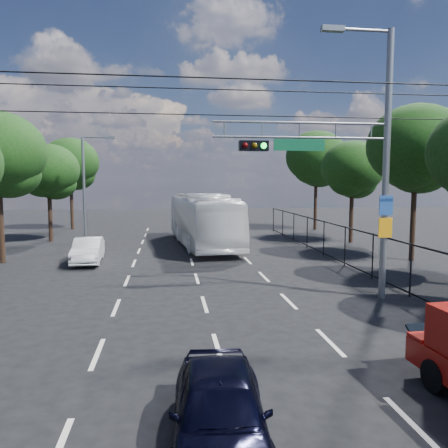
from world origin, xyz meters
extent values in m
plane|color=black|center=(0.00, 0.00, 0.00)|extent=(120.00, 120.00, 0.00)
cube|color=beige|center=(-3.00, 4.00, 0.01)|extent=(0.12, 2.00, 0.01)
cube|color=beige|center=(-3.00, 8.00, 0.01)|extent=(0.12, 2.00, 0.01)
cube|color=beige|center=(-3.00, 12.00, 0.01)|extent=(0.12, 2.00, 0.01)
cube|color=beige|center=(-3.00, 16.00, 0.01)|extent=(0.12, 2.00, 0.01)
cube|color=beige|center=(-3.00, 20.00, 0.01)|extent=(0.12, 2.00, 0.01)
cube|color=beige|center=(-3.00, 24.00, 0.01)|extent=(0.12, 2.00, 0.01)
cube|color=beige|center=(-3.00, 28.00, 0.01)|extent=(0.12, 2.00, 0.01)
cube|color=beige|center=(-3.00, 32.00, 0.01)|extent=(0.12, 2.00, 0.01)
cube|color=beige|center=(0.00, 0.00, 0.01)|extent=(0.12, 2.00, 0.01)
cube|color=beige|center=(0.00, 4.00, 0.01)|extent=(0.12, 2.00, 0.01)
cube|color=beige|center=(0.00, 8.00, 0.01)|extent=(0.12, 2.00, 0.01)
cube|color=beige|center=(0.00, 12.00, 0.01)|extent=(0.12, 2.00, 0.01)
cube|color=beige|center=(0.00, 16.00, 0.01)|extent=(0.12, 2.00, 0.01)
cube|color=beige|center=(0.00, 20.00, 0.01)|extent=(0.12, 2.00, 0.01)
cube|color=beige|center=(0.00, 24.00, 0.01)|extent=(0.12, 2.00, 0.01)
cube|color=beige|center=(0.00, 28.00, 0.01)|extent=(0.12, 2.00, 0.01)
cube|color=beige|center=(0.00, 32.00, 0.01)|extent=(0.12, 2.00, 0.01)
cube|color=beige|center=(3.00, 0.00, 0.01)|extent=(0.12, 2.00, 0.01)
cube|color=beige|center=(3.00, 4.00, 0.01)|extent=(0.12, 2.00, 0.01)
cube|color=beige|center=(3.00, 8.00, 0.01)|extent=(0.12, 2.00, 0.01)
cube|color=beige|center=(3.00, 12.00, 0.01)|extent=(0.12, 2.00, 0.01)
cube|color=beige|center=(3.00, 16.00, 0.01)|extent=(0.12, 2.00, 0.01)
cube|color=beige|center=(3.00, 20.00, 0.01)|extent=(0.12, 2.00, 0.01)
cube|color=beige|center=(3.00, 24.00, 0.01)|extent=(0.12, 2.00, 0.01)
cube|color=beige|center=(3.00, 28.00, 0.01)|extent=(0.12, 2.00, 0.01)
cube|color=beige|center=(3.00, 32.00, 0.01)|extent=(0.12, 2.00, 0.01)
cylinder|color=slate|center=(6.50, 8.00, 4.75)|extent=(0.24, 0.24, 9.50)
cylinder|color=slate|center=(5.50, 8.00, 9.40)|extent=(2.00, 0.10, 0.10)
cube|color=slate|center=(4.40, 8.00, 9.40)|extent=(0.80, 0.25, 0.18)
cylinder|color=slate|center=(3.40, 8.00, 6.25)|extent=(6.20, 0.08, 0.08)
cylinder|color=slate|center=(3.40, 8.00, 5.75)|extent=(6.20, 0.08, 0.08)
cube|color=black|center=(1.70, 8.00, 5.45)|extent=(1.00, 0.28, 0.35)
sphere|color=#3F0505|center=(1.38, 7.85, 5.45)|extent=(0.20, 0.20, 0.20)
sphere|color=#4C3805|center=(1.70, 7.85, 5.45)|extent=(0.20, 0.20, 0.20)
sphere|color=#0CE533|center=(2.02, 7.85, 5.45)|extent=(0.20, 0.20, 0.20)
cube|color=#0B5331|center=(3.30, 8.00, 5.50)|extent=(1.80, 0.05, 0.40)
cube|color=#2351A4|center=(6.48, 7.86, 3.40)|extent=(0.50, 0.04, 0.70)
cube|color=orange|center=(6.48, 7.86, 2.60)|extent=(0.50, 0.04, 0.70)
cylinder|color=slate|center=(5.90, 8.00, 6.00)|extent=(0.05, 0.05, 0.50)
cylinder|color=slate|center=(4.60, 8.00, 6.00)|extent=(0.05, 0.05, 0.50)
cylinder|color=slate|center=(3.30, 8.00, 6.00)|extent=(0.05, 0.05, 0.50)
cylinder|color=slate|center=(2.00, 8.00, 6.00)|extent=(0.05, 0.05, 0.50)
cylinder|color=slate|center=(0.70, 8.00, 6.00)|extent=(0.05, 0.05, 0.50)
cylinder|color=slate|center=(-6.50, 22.00, 3.50)|extent=(0.18, 0.18, 7.00)
cylinder|color=slate|center=(-5.70, 22.00, 7.00)|extent=(1.60, 0.09, 0.09)
cube|color=slate|center=(-4.80, 22.00, 7.00)|extent=(0.60, 0.22, 0.15)
cylinder|color=black|center=(0.00, 6.00, 7.20)|extent=(22.00, 0.04, 0.04)
cylinder|color=black|center=(0.00, 9.50, 7.60)|extent=(22.00, 0.04, 0.04)
cylinder|color=black|center=(0.00, 11.00, 6.90)|extent=(22.00, 0.04, 0.04)
cube|color=black|center=(7.60, 12.00, 1.95)|extent=(0.04, 34.00, 0.06)
cube|color=black|center=(7.60, 12.00, 0.15)|extent=(0.04, 34.00, 0.06)
cylinder|color=black|center=(7.60, 8.00, 1.00)|extent=(0.06, 0.06, 2.00)
cylinder|color=black|center=(7.60, 11.00, 1.00)|extent=(0.06, 0.06, 2.00)
cylinder|color=black|center=(7.60, 14.00, 1.00)|extent=(0.06, 0.06, 2.00)
cylinder|color=black|center=(7.60, 17.00, 1.00)|extent=(0.06, 0.06, 2.00)
cylinder|color=black|center=(7.60, 20.00, 1.00)|extent=(0.06, 0.06, 2.00)
cylinder|color=black|center=(7.60, 23.00, 1.00)|extent=(0.06, 0.06, 2.00)
cylinder|color=black|center=(7.60, 26.00, 1.00)|extent=(0.06, 0.06, 2.00)
cylinder|color=black|center=(7.60, 29.00, 1.00)|extent=(0.06, 0.06, 2.00)
cylinder|color=black|center=(11.80, 15.00, 2.38)|extent=(0.28, 0.28, 4.76)
ellipsoid|color=black|center=(11.80, 15.00, 6.12)|extent=(5.10, 5.10, 4.33)
ellipsoid|color=black|center=(12.20, 15.30, 4.93)|extent=(3.40, 3.40, 2.72)
ellipsoid|color=black|center=(11.45, 14.80, 5.10)|extent=(3.23, 3.23, 2.58)
cylinder|color=black|center=(11.40, 22.00, 2.02)|extent=(0.28, 0.28, 4.03)
ellipsoid|color=black|center=(11.40, 22.00, 5.18)|extent=(4.32, 4.32, 3.67)
ellipsoid|color=black|center=(11.80, 22.30, 4.18)|extent=(2.88, 2.88, 2.30)
ellipsoid|color=black|center=(11.05, 21.80, 4.32)|extent=(2.74, 2.74, 2.19)
cylinder|color=black|center=(11.60, 30.00, 2.46)|extent=(0.28, 0.28, 4.93)
ellipsoid|color=black|center=(11.60, 30.00, 6.34)|extent=(5.28, 5.28, 4.49)
ellipsoid|color=black|center=(12.00, 30.30, 5.10)|extent=(3.52, 3.52, 2.82)
ellipsoid|color=black|center=(11.25, 29.80, 5.28)|extent=(3.34, 3.34, 2.68)
cylinder|color=black|center=(-9.80, 17.00, 2.24)|extent=(0.28, 0.28, 4.48)
ellipsoid|color=black|center=(-9.40, 17.30, 4.64)|extent=(3.20, 3.20, 2.56)
cylinder|color=black|center=(-9.40, 25.00, 1.96)|extent=(0.28, 0.28, 3.92)
ellipsoid|color=black|center=(-9.40, 25.00, 5.04)|extent=(4.20, 4.20, 3.57)
ellipsoid|color=black|center=(-9.00, 25.30, 4.06)|extent=(2.80, 2.80, 2.24)
ellipsoid|color=black|center=(-9.75, 24.80, 4.20)|extent=(2.66, 2.66, 2.13)
cylinder|color=black|center=(-9.60, 33.00, 2.30)|extent=(0.28, 0.28, 4.59)
ellipsoid|color=black|center=(-9.60, 33.00, 5.90)|extent=(4.92, 4.92, 4.18)
ellipsoid|color=black|center=(-9.20, 33.30, 4.76)|extent=(3.28, 3.28, 2.62)
ellipsoid|color=black|center=(-9.95, 32.80, 4.92)|extent=(3.12, 3.12, 2.49)
cylinder|color=black|center=(4.11, 1.10, 0.34)|extent=(0.28, 0.68, 0.67)
cube|color=black|center=(4.89, 2.07, 0.91)|extent=(1.65, 0.46, 0.30)
imported|color=black|center=(-0.45, -0.23, 0.65)|extent=(1.81, 3.93, 1.31)
imported|color=silver|center=(1.06, 21.87, 1.72)|extent=(4.04, 12.54, 3.43)
imported|color=white|center=(-5.39, 16.50, 0.65)|extent=(1.57, 3.99, 1.29)
camera|label=1|loc=(-1.23, -6.75, 4.27)|focal=35.00mm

